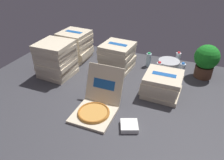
{
  "coord_description": "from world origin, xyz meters",
  "views": [
    {
      "loc": [
        0.76,
        -1.78,
        1.39
      ],
      "look_at": [
        0.0,
        0.1,
        0.14
      ],
      "focal_mm": 34.28,
      "sensor_mm": 36.0,
      "label": 1
    }
  ],
  "objects_px": {
    "pizza_stack_left_far": "(56,59)",
    "ice_bucket": "(168,65)",
    "pizza_stack_left_mid": "(162,84)",
    "water_bottle_3": "(182,70)",
    "water_bottle_0": "(149,60)",
    "potted_plant": "(206,60)",
    "napkin_pile": "(129,126)",
    "water_bottle_1": "(178,59)",
    "pizza_stack_right_far": "(75,45)",
    "open_pizza_box": "(97,104)",
    "water_bottle_2": "(159,69)",
    "pizza_stack_right_near": "(117,56)"
  },
  "relations": [
    {
      "from": "pizza_stack_right_far",
      "to": "water_bottle_1",
      "type": "bearing_deg",
      "value": 12.37
    },
    {
      "from": "potted_plant",
      "to": "napkin_pile",
      "type": "xyz_separation_m",
      "value": [
        -0.58,
        -1.23,
        -0.21
      ]
    },
    {
      "from": "open_pizza_box",
      "to": "ice_bucket",
      "type": "distance_m",
      "value": 1.23
    },
    {
      "from": "water_bottle_1",
      "to": "napkin_pile",
      "type": "relative_size",
      "value": 1.29
    },
    {
      "from": "potted_plant",
      "to": "ice_bucket",
      "type": "bearing_deg",
      "value": 179.81
    },
    {
      "from": "water_bottle_3",
      "to": "potted_plant",
      "type": "relative_size",
      "value": 0.48
    },
    {
      "from": "pizza_stack_left_mid",
      "to": "pizza_stack_right_far",
      "type": "bearing_deg",
      "value": 161.34
    },
    {
      "from": "water_bottle_2",
      "to": "water_bottle_0",
      "type": "bearing_deg",
      "value": 130.01
    },
    {
      "from": "open_pizza_box",
      "to": "water_bottle_1",
      "type": "bearing_deg",
      "value": 65.21
    },
    {
      "from": "pizza_stack_left_far",
      "to": "pizza_stack_right_near",
      "type": "relative_size",
      "value": 1.0
    },
    {
      "from": "pizza_stack_right_far",
      "to": "water_bottle_3",
      "type": "bearing_deg",
      "value": 0.18
    },
    {
      "from": "open_pizza_box",
      "to": "pizza_stack_right_far",
      "type": "height_order",
      "value": "pizza_stack_right_far"
    },
    {
      "from": "pizza_stack_left_far",
      "to": "napkin_pile",
      "type": "bearing_deg",
      "value": -26.62
    },
    {
      "from": "potted_plant",
      "to": "water_bottle_0",
      "type": "bearing_deg",
      "value": 178.41
    },
    {
      "from": "ice_bucket",
      "to": "water_bottle_0",
      "type": "xyz_separation_m",
      "value": [
        -0.28,
        0.02,
        0.02
      ]
    },
    {
      "from": "pizza_stack_left_far",
      "to": "water_bottle_2",
      "type": "distance_m",
      "value": 1.29
    },
    {
      "from": "water_bottle_0",
      "to": "potted_plant",
      "type": "relative_size",
      "value": 0.48
    },
    {
      "from": "open_pizza_box",
      "to": "napkin_pile",
      "type": "xyz_separation_m",
      "value": [
        0.37,
        -0.11,
        -0.06
      ]
    },
    {
      "from": "pizza_stack_left_far",
      "to": "ice_bucket",
      "type": "distance_m",
      "value": 1.45
    },
    {
      "from": "water_bottle_2",
      "to": "ice_bucket",
      "type": "bearing_deg",
      "value": 65.93
    },
    {
      "from": "ice_bucket",
      "to": "pizza_stack_left_mid",
      "type": "bearing_deg",
      "value": -88.21
    },
    {
      "from": "open_pizza_box",
      "to": "napkin_pile",
      "type": "bearing_deg",
      "value": -16.91
    },
    {
      "from": "water_bottle_1",
      "to": "napkin_pile",
      "type": "height_order",
      "value": "water_bottle_1"
    },
    {
      "from": "ice_bucket",
      "to": "water_bottle_3",
      "type": "distance_m",
      "value": 0.22
    },
    {
      "from": "pizza_stack_left_far",
      "to": "potted_plant",
      "type": "relative_size",
      "value": 1.05
    },
    {
      "from": "water_bottle_0",
      "to": "water_bottle_3",
      "type": "bearing_deg",
      "value": -16.74
    },
    {
      "from": "pizza_stack_right_near",
      "to": "potted_plant",
      "type": "bearing_deg",
      "value": 10.04
    },
    {
      "from": "pizza_stack_left_far",
      "to": "water_bottle_0",
      "type": "distance_m",
      "value": 1.22
    },
    {
      "from": "pizza_stack_left_far",
      "to": "water_bottle_1",
      "type": "height_order",
      "value": "pizza_stack_left_far"
    },
    {
      "from": "open_pizza_box",
      "to": "water_bottle_3",
      "type": "height_order",
      "value": "open_pizza_box"
    },
    {
      "from": "pizza_stack_right_far",
      "to": "ice_bucket",
      "type": "height_order",
      "value": "pizza_stack_right_far"
    },
    {
      "from": "pizza_stack_right_near",
      "to": "water_bottle_1",
      "type": "height_order",
      "value": "pizza_stack_right_near"
    },
    {
      "from": "pizza_stack_left_mid",
      "to": "water_bottle_3",
      "type": "distance_m",
      "value": 0.49
    },
    {
      "from": "pizza_stack_left_mid",
      "to": "napkin_pile",
      "type": "bearing_deg",
      "value": -103.83
    },
    {
      "from": "water_bottle_3",
      "to": "napkin_pile",
      "type": "height_order",
      "value": "water_bottle_3"
    },
    {
      "from": "pizza_stack_left_far",
      "to": "ice_bucket",
      "type": "height_order",
      "value": "pizza_stack_left_far"
    },
    {
      "from": "pizza_stack_right_far",
      "to": "water_bottle_3",
      "type": "xyz_separation_m",
      "value": [
        1.52,
        0.0,
        -0.1
      ]
    },
    {
      "from": "pizza_stack_right_near",
      "to": "ice_bucket",
      "type": "bearing_deg",
      "value": 16.51
    },
    {
      "from": "open_pizza_box",
      "to": "ice_bucket",
      "type": "relative_size",
      "value": 1.96
    },
    {
      "from": "pizza_stack_right_far",
      "to": "napkin_pile",
      "type": "distance_m",
      "value": 1.63
    },
    {
      "from": "pizza_stack_left_far",
      "to": "ice_bucket",
      "type": "xyz_separation_m",
      "value": [
        1.29,
        0.65,
        -0.15
      ]
    },
    {
      "from": "open_pizza_box",
      "to": "pizza_stack_left_mid",
      "type": "height_order",
      "value": "open_pizza_box"
    },
    {
      "from": "open_pizza_box",
      "to": "pizza_stack_left_far",
      "type": "bearing_deg",
      "value": 149.28
    },
    {
      "from": "ice_bucket",
      "to": "potted_plant",
      "type": "relative_size",
      "value": 0.66
    },
    {
      "from": "pizza_stack_right_far",
      "to": "water_bottle_2",
      "type": "distance_m",
      "value": 1.25
    },
    {
      "from": "pizza_stack_left_far",
      "to": "water_bottle_0",
      "type": "height_order",
      "value": "pizza_stack_left_far"
    },
    {
      "from": "pizza_stack_right_far",
      "to": "water_bottle_3",
      "type": "relative_size",
      "value": 2.11
    },
    {
      "from": "pizza_stack_left_mid",
      "to": "pizza_stack_left_far",
      "type": "distance_m",
      "value": 1.31
    },
    {
      "from": "potted_plant",
      "to": "open_pizza_box",
      "type": "bearing_deg",
      "value": -130.24
    },
    {
      "from": "pizza_stack_left_mid",
      "to": "pizza_stack_right_far",
      "type": "relative_size",
      "value": 0.99
    }
  ]
}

